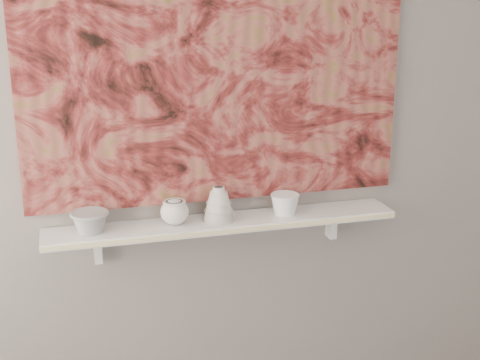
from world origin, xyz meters
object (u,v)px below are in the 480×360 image
object	(u,v)px
cup_cream	(175,212)
bell_vessel	(219,204)
bowl_white	(285,204)
shelf	(223,223)
painting	(217,62)
bowl_grey	(90,222)

from	to	relation	value
cup_cream	bell_vessel	distance (m)	0.18
bell_vessel	bowl_white	distance (m)	0.28
shelf	painting	distance (m)	0.63
cup_cream	bell_vessel	world-z (taller)	bell_vessel
bowl_white	bell_vessel	bearing A→B (deg)	180.00
shelf	cup_cream	bearing A→B (deg)	180.00
painting	cup_cream	xyz separation A→B (m)	(-0.19, -0.08, -0.56)
cup_cream	bowl_white	distance (m)	0.45
cup_cream	bowl_white	bearing A→B (deg)	0.00
shelf	bowl_grey	xyz separation A→B (m)	(-0.51, 0.00, 0.06)
bell_vessel	cup_cream	bearing A→B (deg)	180.00
painting	bowl_grey	size ratio (longest dim) A/B	10.35
bowl_grey	bell_vessel	distance (m)	0.50
painting	bell_vessel	world-z (taller)	painting
painting	bowl_grey	xyz separation A→B (m)	(-0.51, -0.08, -0.57)
shelf	bowl_white	xyz separation A→B (m)	(0.26, 0.00, 0.06)
shelf	bowl_white	world-z (taller)	bowl_white
painting	shelf	bearing A→B (deg)	-90.00
shelf	bell_vessel	distance (m)	0.09
cup_cream	bowl_white	xyz separation A→B (m)	(0.45, 0.00, -0.01)
bowl_grey	bowl_white	distance (m)	0.77
painting	bell_vessel	xyz separation A→B (m)	(-0.02, -0.08, -0.54)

